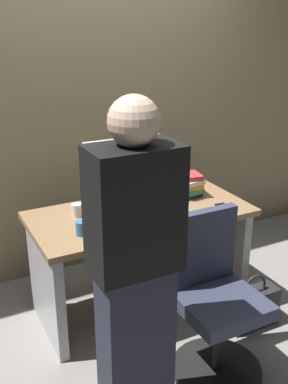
{
  "coord_description": "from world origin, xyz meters",
  "views": [
    {
      "loc": [
        -1.24,
        -2.48,
        1.94
      ],
      "look_at": [
        0.0,
        -0.05,
        0.88
      ],
      "focal_mm": 43.28,
      "sensor_mm": 36.0,
      "label": 1
    }
  ],
  "objects_px": {
    "handbag": "(253,307)",
    "mouse": "(178,205)",
    "keyboard": "(140,215)",
    "monitor": "(123,168)",
    "cup_by_monitor": "(77,210)",
    "cup_near_keyboard": "(81,228)",
    "office_chair": "(214,303)",
    "person_at_desk": "(135,270)",
    "desk": "(141,242)",
    "book_stack": "(188,185)",
    "cell_phone": "(225,208)"
  },
  "relations": [
    {
      "from": "cup_near_keyboard",
      "to": "cell_phone",
      "type": "height_order",
      "value": "cup_near_keyboard"
    },
    {
      "from": "mouse",
      "to": "book_stack",
      "type": "height_order",
      "value": "book_stack"
    },
    {
      "from": "office_chair",
      "to": "keyboard",
      "type": "bearing_deg",
      "value": 102.13
    },
    {
      "from": "cell_phone",
      "to": "office_chair",
      "type": "bearing_deg",
      "value": -124.58
    },
    {
      "from": "mouse",
      "to": "keyboard",
      "type": "bearing_deg",
      "value": -177.17
    },
    {
      "from": "office_chair",
      "to": "cup_near_keyboard",
      "type": "bearing_deg",
      "value": 134.62
    },
    {
      "from": "keyboard",
      "to": "cup_by_monitor",
      "type": "relative_size",
      "value": 5.19
    },
    {
      "from": "cell_phone",
      "to": "desk",
      "type": "bearing_deg",
      "value": 162.68
    },
    {
      "from": "person_at_desk",
      "to": "cup_by_monitor",
      "type": "height_order",
      "value": "person_at_desk"
    },
    {
      "from": "handbag",
      "to": "mouse",
      "type": "bearing_deg",
      "value": 122.86
    },
    {
      "from": "desk",
      "to": "person_at_desk",
      "type": "relative_size",
      "value": 0.88
    },
    {
      "from": "book_stack",
      "to": "handbag",
      "type": "height_order",
      "value": "book_stack"
    },
    {
      "from": "office_chair",
      "to": "cup_near_keyboard",
      "type": "height_order",
      "value": "office_chair"
    },
    {
      "from": "person_at_desk",
      "to": "handbag",
      "type": "distance_m",
      "value": 1.26
    },
    {
      "from": "desk",
      "to": "mouse",
      "type": "distance_m",
      "value": 0.35
    },
    {
      "from": "person_at_desk",
      "to": "cell_phone",
      "type": "distance_m",
      "value": 1.14
    },
    {
      "from": "cup_near_keyboard",
      "to": "office_chair",
      "type": "bearing_deg",
      "value": -45.38
    },
    {
      "from": "office_chair",
      "to": "mouse",
      "type": "relative_size",
      "value": 9.4
    },
    {
      "from": "monitor",
      "to": "handbag",
      "type": "relative_size",
      "value": 1.43
    },
    {
      "from": "office_chair",
      "to": "monitor",
      "type": "height_order",
      "value": "monitor"
    },
    {
      "from": "mouse",
      "to": "cell_phone",
      "type": "xyz_separation_m",
      "value": [
        0.26,
        -0.15,
        -0.01
      ]
    },
    {
      "from": "desk",
      "to": "office_chair",
      "type": "height_order",
      "value": "office_chair"
    },
    {
      "from": "monitor",
      "to": "desk",
      "type": "bearing_deg",
      "value": -74.19
    },
    {
      "from": "person_at_desk",
      "to": "monitor",
      "type": "height_order",
      "value": "person_at_desk"
    },
    {
      "from": "person_at_desk",
      "to": "cup_by_monitor",
      "type": "xyz_separation_m",
      "value": [
        0.04,
        0.93,
        -0.07
      ]
    },
    {
      "from": "desk",
      "to": "person_at_desk",
      "type": "height_order",
      "value": "person_at_desk"
    },
    {
      "from": "desk",
      "to": "book_stack",
      "type": "xyz_separation_m",
      "value": [
        0.41,
        0.08,
        0.31
      ]
    },
    {
      "from": "keyboard",
      "to": "handbag",
      "type": "xyz_separation_m",
      "value": [
        0.6,
        -0.46,
        -0.6
      ]
    },
    {
      "from": "keyboard",
      "to": "book_stack",
      "type": "distance_m",
      "value": 0.48
    },
    {
      "from": "book_stack",
      "to": "keyboard",
      "type": "bearing_deg",
      "value": -161.23
    },
    {
      "from": "cup_by_monitor",
      "to": "monitor",
      "type": "bearing_deg",
      "value": 8.63
    },
    {
      "from": "keyboard",
      "to": "cup_by_monitor",
      "type": "bearing_deg",
      "value": 150.91
    },
    {
      "from": "cup_by_monitor",
      "to": "cell_phone",
      "type": "distance_m",
      "value": 0.97
    },
    {
      "from": "book_stack",
      "to": "person_at_desk",
      "type": "bearing_deg",
      "value": -133.33
    },
    {
      "from": "monitor",
      "to": "cup_near_keyboard",
      "type": "distance_m",
      "value": 0.56
    },
    {
      "from": "office_chair",
      "to": "mouse",
      "type": "distance_m",
      "value": 0.75
    },
    {
      "from": "desk",
      "to": "cell_phone",
      "type": "height_order",
      "value": "cell_phone"
    },
    {
      "from": "mouse",
      "to": "book_stack",
      "type": "bearing_deg",
      "value": 41.43
    },
    {
      "from": "handbag",
      "to": "cup_near_keyboard",
      "type": "bearing_deg",
      "value": 159.8
    },
    {
      "from": "office_chair",
      "to": "mouse",
      "type": "height_order",
      "value": "office_chair"
    },
    {
      "from": "mouse",
      "to": "person_at_desk",
      "type": "bearing_deg",
      "value": -132.26
    },
    {
      "from": "person_at_desk",
      "to": "handbag",
      "type": "height_order",
      "value": "person_at_desk"
    },
    {
      "from": "monitor",
      "to": "mouse",
      "type": "relative_size",
      "value": 5.4
    },
    {
      "from": "cup_by_monitor",
      "to": "office_chair",
      "type": "bearing_deg",
      "value": -59.15
    },
    {
      "from": "keyboard",
      "to": "handbag",
      "type": "relative_size",
      "value": 1.14
    },
    {
      "from": "person_at_desk",
      "to": "cup_near_keyboard",
      "type": "bearing_deg",
      "value": 91.74
    },
    {
      "from": "keyboard",
      "to": "handbag",
      "type": "bearing_deg",
      "value": -39.35
    },
    {
      "from": "mouse",
      "to": "book_stack",
      "type": "xyz_separation_m",
      "value": [
        0.16,
        0.14,
        0.07
      ]
    },
    {
      "from": "desk",
      "to": "handbag",
      "type": "bearing_deg",
      "value": -43.51
    },
    {
      "from": "office_chair",
      "to": "cell_phone",
      "type": "distance_m",
      "value": 0.73
    }
  ]
}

